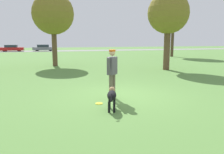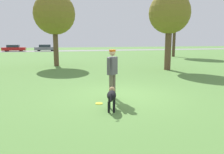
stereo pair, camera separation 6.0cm
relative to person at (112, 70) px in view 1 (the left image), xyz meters
The scene contains 10 objects.
ground_plane 1.16m from the person, 32.42° to the left, with size 120.00×120.00×0.00m, color #56843D.
far_road_strip 38.14m from the person, 89.37° to the left, with size 120.00×6.00×0.01m.
person is the anchor object (origin of this frame).
dog 1.42m from the person, 107.17° to the right, with size 0.48×1.03×0.63m.
frisbee 1.31m from the person, 139.92° to the right, with size 0.25×0.25×0.02m.
tree_far_right 22.65m from the person, 52.92° to the left, with size 3.63×3.63×7.37m.
tree_mid_center 11.73m from the person, 97.94° to the left, with size 3.30×3.30×5.83m.
tree_near_right 9.24m from the person, 47.27° to the left, with size 2.85×2.85×5.37m.
parked_car_red 39.20m from the person, 102.58° to the left, with size 4.20×1.86×1.24m.
parked_car_grey 38.44m from the person, 94.09° to the left, with size 4.25×1.89×1.26m.
Camera 1 is at (-2.61, -7.59, 2.07)m, focal length 35.00 mm.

